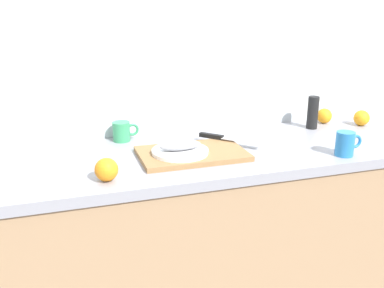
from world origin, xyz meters
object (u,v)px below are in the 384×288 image
at_px(fish_fillet, 180,145).
at_px(coffee_mug_1, 122,131).
at_px(white_plate, 180,151).
at_px(chef_knife, 223,138).
at_px(coffee_mug_0, 346,144).
at_px(pepper_mill, 313,113).
at_px(orange_0, 324,116).
at_px(cutting_board, 192,154).

bearing_deg(fish_fillet, coffee_mug_1, 121.57).
xyz_separation_m(white_plate, chef_knife, (0.22, 0.11, 0.00)).
height_order(chef_knife, coffee_mug_0, coffee_mug_0).
bearing_deg(chef_knife, pepper_mill, 57.45).
bearing_deg(orange_0, coffee_mug_0, -114.61).
xyz_separation_m(white_plate, coffee_mug_1, (-0.18, 0.29, 0.02)).
bearing_deg(white_plate, orange_0, 18.66).
relative_size(chef_knife, coffee_mug_1, 1.98).
relative_size(cutting_board, fish_fillet, 2.52).
relative_size(chef_knife, coffee_mug_0, 2.02).
xyz_separation_m(chef_knife, pepper_mill, (0.50, 0.10, 0.05)).
distance_m(coffee_mug_0, orange_0, 0.49).
xyz_separation_m(chef_knife, coffee_mug_0, (0.41, -0.28, 0.02)).
height_order(white_plate, fish_fillet, fish_fillet).
bearing_deg(chef_knife, fish_fillet, -107.02).
relative_size(coffee_mug_0, coffee_mug_1, 0.98).
bearing_deg(chef_knife, coffee_mug_0, 11.63).
height_order(cutting_board, coffee_mug_1, coffee_mug_1).
xyz_separation_m(coffee_mug_1, orange_0, (1.02, -0.01, -0.01)).
xyz_separation_m(fish_fillet, orange_0, (0.84, 0.28, -0.02)).
xyz_separation_m(white_plate, coffee_mug_0, (0.63, -0.17, 0.02)).
bearing_deg(coffee_mug_0, fish_fillet, 165.33).
xyz_separation_m(cutting_board, pepper_mill, (0.67, 0.21, 0.07)).
bearing_deg(pepper_mill, coffee_mug_0, -103.52).
distance_m(chef_knife, coffee_mug_0, 0.50).
relative_size(cutting_board, pepper_mill, 2.67).
bearing_deg(cutting_board, coffee_mug_1, 129.29).
relative_size(white_plate, coffee_mug_1, 1.91).
bearing_deg(cutting_board, coffee_mug_0, -16.78).
relative_size(white_plate, fish_fillet, 1.33).
distance_m(cutting_board, chef_knife, 0.20).
relative_size(coffee_mug_1, orange_0, 1.54).
distance_m(white_plate, coffee_mug_1, 0.34).
xyz_separation_m(coffee_mug_1, pepper_mill, (0.90, -0.08, 0.04)).
bearing_deg(white_plate, coffee_mug_0, -14.67).
xyz_separation_m(white_plate, fish_fillet, (0.00, 0.00, 0.03)).
bearing_deg(pepper_mill, cutting_board, -162.90).
height_order(fish_fillet, coffee_mug_1, coffee_mug_1).
relative_size(cutting_board, white_plate, 1.89).
bearing_deg(cutting_board, orange_0, 19.17).
bearing_deg(orange_0, fish_fillet, -161.34).
bearing_deg(coffee_mug_0, pepper_mill, 76.48).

